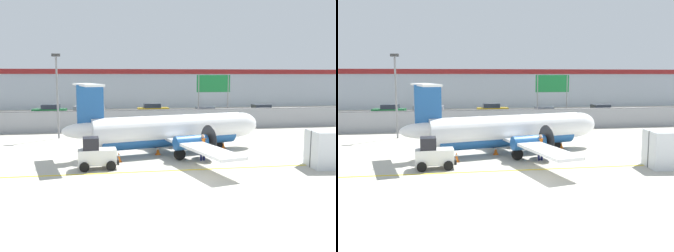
% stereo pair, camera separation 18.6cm
% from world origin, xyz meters
% --- Properties ---
extents(ground_plane, '(140.00, 140.00, 0.01)m').
position_xyz_m(ground_plane, '(0.00, 2.00, 0.00)').
color(ground_plane, '#B7B2A3').
extents(perimeter_fence, '(98.00, 0.10, 2.10)m').
position_xyz_m(perimeter_fence, '(0.00, 18.00, 1.12)').
color(perimeter_fence, gray).
rests_on(perimeter_fence, ground).
extents(parking_lot_strip, '(98.00, 17.00, 0.12)m').
position_xyz_m(parking_lot_strip, '(0.00, 29.50, 0.06)').
color(parking_lot_strip, '#38383A').
rests_on(parking_lot_strip, ground).
extents(background_building, '(91.00, 8.10, 6.50)m').
position_xyz_m(background_building, '(0.00, 47.99, 3.26)').
color(background_building, '#A8B2BC').
rests_on(background_building, ground).
extents(commuter_airplane, '(14.44, 15.92, 4.92)m').
position_xyz_m(commuter_airplane, '(-0.83, 6.90, 1.60)').
color(commuter_airplane, white).
rests_on(commuter_airplane, ground).
extents(baggage_tug, '(2.39, 1.50, 1.88)m').
position_xyz_m(baggage_tug, '(-6.11, 3.13, 0.86)').
color(baggage_tug, silver).
rests_on(baggage_tug, ground).
extents(ground_crew_worker, '(0.55, 0.39, 1.70)m').
position_xyz_m(ground_crew_worker, '(0.58, 4.26, 0.95)').
color(ground_crew_worker, '#191E4C').
rests_on(ground_crew_worker, ground).
extents(cargo_container, '(2.61, 2.25, 2.20)m').
position_xyz_m(cargo_container, '(7.65, 1.35, 1.10)').
color(cargo_container, silver).
rests_on(cargo_container, ground).
extents(traffic_cone_near_left, '(0.36, 0.36, 0.64)m').
position_xyz_m(traffic_cone_near_left, '(-2.01, 6.50, 0.31)').
color(traffic_cone_near_left, orange).
rests_on(traffic_cone_near_left, ground).
extents(traffic_cone_near_right, '(0.36, 0.36, 0.64)m').
position_xyz_m(traffic_cone_near_right, '(3.14, 7.98, 0.31)').
color(traffic_cone_near_right, orange).
rests_on(traffic_cone_near_right, ground).
extents(traffic_cone_far_left, '(0.36, 0.36, 0.64)m').
position_xyz_m(traffic_cone_far_left, '(-4.75, 4.71, 0.31)').
color(traffic_cone_far_left, orange).
rests_on(traffic_cone_far_left, ground).
extents(parked_car_0, '(4.30, 2.20, 1.58)m').
position_xyz_m(parked_car_0, '(-12.73, 31.75, 0.89)').
color(parked_car_0, '#19662D').
rests_on(parked_car_0, parking_lot_strip).
extents(parked_car_1, '(4.36, 2.36, 1.58)m').
position_xyz_m(parked_car_1, '(-7.93, 35.53, 0.89)').
color(parked_car_1, gray).
rests_on(parked_car_1, parking_lot_strip).
extents(parked_car_2, '(4.21, 2.02, 1.58)m').
position_xyz_m(parked_car_2, '(0.75, 31.36, 0.89)').
color(parked_car_2, '#B28C19').
rests_on(parked_car_2, parking_lot_strip).
extents(parked_car_3, '(4.37, 2.39, 1.58)m').
position_xyz_m(parked_car_3, '(6.31, 24.64, 0.89)').
color(parked_car_3, '#19662D').
rests_on(parked_car_3, parking_lot_strip).
extents(parked_car_4, '(4.34, 2.30, 1.58)m').
position_xyz_m(parked_car_4, '(14.62, 27.45, 0.89)').
color(parked_car_4, '#B28C19').
rests_on(parked_car_4, parking_lot_strip).
extents(apron_light_pole, '(0.70, 0.30, 7.27)m').
position_xyz_m(apron_light_pole, '(-9.59, 14.60, 4.30)').
color(apron_light_pole, slate).
rests_on(apron_light_pole, ground).
extents(highway_sign, '(3.60, 0.14, 5.50)m').
position_xyz_m(highway_sign, '(5.70, 19.53, 4.14)').
color(highway_sign, slate).
rests_on(highway_sign, ground).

